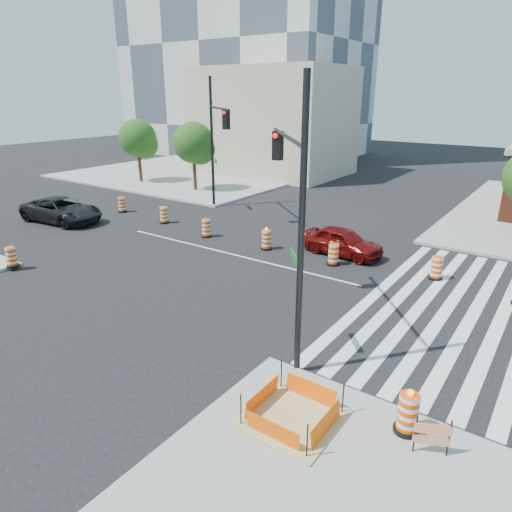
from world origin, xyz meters
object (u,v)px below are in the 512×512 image
at_px(signal_pole_se, 292,192).
at_px(signal_pole_nw, 216,133).
at_px(red_coupe, 342,242).
at_px(dark_suv, 62,210).

bearing_deg(signal_pole_se, signal_pole_nw, 7.37).
height_order(red_coupe, dark_suv, dark_suv).
relative_size(dark_suv, signal_pole_se, 0.68).
xyz_separation_m(red_coupe, signal_pole_nw, (-10.61, 3.09, 4.55)).
distance_m(red_coupe, dark_suv, 17.63).
distance_m(dark_suv, signal_pole_se, 20.24).
bearing_deg(red_coupe, signal_pole_nw, 78.43).
bearing_deg(signal_pole_se, dark_suv, 37.40).
bearing_deg(signal_pole_nw, signal_pole_se, -2.16).
relative_size(dark_suv, signal_pole_nw, 0.64).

